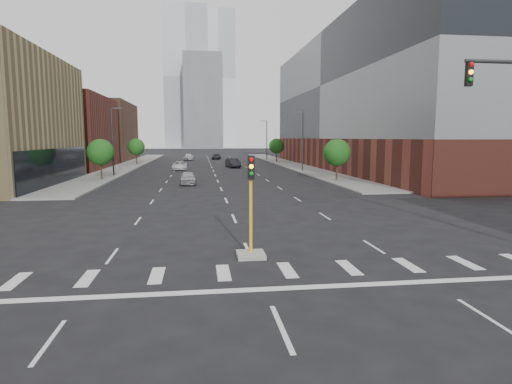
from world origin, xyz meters
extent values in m
plane|color=black|center=(0.00, 0.00, 0.00)|extent=(400.00, 400.00, 0.00)
cube|color=gray|center=(-15.00, 74.00, 0.07)|extent=(5.00, 92.00, 0.15)
cube|color=gray|center=(15.00, 74.00, 0.07)|extent=(5.00, 92.00, 0.15)
cube|color=brown|center=(-27.50, 66.00, 6.00)|extent=(20.00, 22.00, 12.00)
cube|color=brown|center=(-27.50, 92.00, 6.50)|extent=(20.00, 24.00, 13.00)
cube|color=brown|center=(29.50, 60.00, 2.50)|extent=(24.00, 70.00, 5.00)
cube|color=slate|center=(29.50, 60.00, 13.50)|extent=(24.00, 70.00, 17.00)
cube|color=#B2B7BC|center=(-8.00, 220.00, 35.00)|extent=(22.00, 22.00, 70.00)
cube|color=#B2B7BC|center=(10.00, 260.00, 40.00)|extent=(20.00, 20.00, 80.00)
cube|color=slate|center=(0.00, 200.00, 22.00)|extent=(18.00, 18.00, 44.00)
cube|color=#999993|center=(0.00, 9.00, 0.10)|extent=(1.20, 1.20, 0.20)
cylinder|color=gold|center=(0.00, 9.00, 1.80)|extent=(0.14, 0.14, 3.20)
cube|color=black|center=(0.00, 8.82, 3.90)|extent=(0.28, 0.18, 1.00)
sphere|color=red|center=(0.00, 8.72, 4.25)|extent=(0.18, 0.18, 0.18)
sphere|color=orange|center=(0.00, 8.72, 3.95)|extent=(0.18, 0.18, 0.18)
sphere|color=#0C7F19|center=(0.00, 8.72, 3.65)|extent=(0.18, 0.18, 0.18)
cube|color=black|center=(8.70, 7.50, 7.70)|extent=(0.28, 0.18, 1.00)
sphere|color=red|center=(8.70, 7.38, 8.05)|extent=(0.18, 0.18, 0.18)
sphere|color=orange|center=(8.70, 7.38, 7.75)|extent=(0.18, 0.18, 0.18)
sphere|color=#0C7F19|center=(8.70, 7.38, 7.45)|extent=(0.18, 0.18, 0.18)
cylinder|color=#2D2D30|center=(13.50, 55.00, 4.50)|extent=(0.20, 0.20, 9.00)
cube|color=#2D2D30|center=(12.70, 55.00, 9.00)|extent=(1.40, 0.22, 0.15)
cylinder|color=#2D2D30|center=(13.50, 90.00, 4.50)|extent=(0.20, 0.20, 9.00)
cube|color=#2D2D30|center=(12.70, 90.00, 9.00)|extent=(1.40, 0.22, 0.15)
cylinder|color=#2D2D30|center=(-13.50, 50.00, 4.50)|extent=(0.20, 0.20, 9.00)
cube|color=#2D2D30|center=(-12.70, 50.00, 9.00)|extent=(1.40, 0.22, 0.15)
cylinder|color=#382619|center=(-14.00, 45.00, 1.02)|extent=(0.20, 0.20, 1.75)
sphere|color=#184C14|center=(-14.00, 45.00, 3.40)|extent=(3.20, 3.20, 3.20)
cylinder|color=#382619|center=(-14.00, 75.00, 1.02)|extent=(0.20, 0.20, 1.75)
sphere|color=#184C14|center=(-14.00, 75.00, 3.40)|extent=(3.20, 3.20, 3.20)
cylinder|color=#382619|center=(14.00, 40.00, 1.02)|extent=(0.20, 0.20, 1.75)
sphere|color=#184C14|center=(14.00, 40.00, 3.40)|extent=(3.20, 3.20, 3.20)
cylinder|color=#382619|center=(14.00, 80.00, 1.02)|extent=(0.20, 0.20, 1.75)
sphere|color=#184C14|center=(14.00, 80.00, 3.40)|extent=(3.20, 3.20, 3.20)
imported|color=#A8A8AC|center=(-3.41, 38.72, 0.73)|extent=(1.75, 4.30, 1.46)
imported|color=black|center=(3.62, 64.97, 0.82)|extent=(2.53, 5.17, 1.63)
imported|color=white|center=(-5.29, 60.32, 0.68)|extent=(2.32, 4.93, 1.36)
imported|color=black|center=(1.90, 93.63, 0.67)|extent=(2.61, 4.85, 1.34)
imported|color=silver|center=(-4.51, 89.78, 0.80)|extent=(2.44, 4.90, 1.60)
camera|label=1|loc=(-2.14, -8.89, 5.14)|focal=30.00mm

